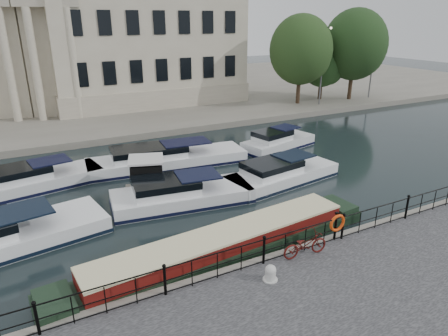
# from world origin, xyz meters

# --- Properties ---
(ground_plane) EXTENTS (160.00, 160.00, 0.00)m
(ground_plane) POSITION_xyz_m (0.00, 0.00, 0.00)
(ground_plane) COLOR black
(ground_plane) RESTS_ON ground
(far_bank) EXTENTS (120.00, 42.00, 0.55)m
(far_bank) POSITION_xyz_m (0.00, 39.00, 0.28)
(far_bank) COLOR #6B665B
(far_bank) RESTS_ON ground_plane
(railing) EXTENTS (24.14, 0.14, 1.22)m
(railing) POSITION_xyz_m (0.00, -2.25, 1.20)
(railing) COLOR black
(railing) RESTS_ON near_quay
(civic_building) EXTENTS (53.55, 31.84, 16.85)m
(civic_building) POSITION_xyz_m (-1.00, 34.71, 7.04)
(civic_building) COLOR #ADA38C
(civic_building) RESTS_ON far_bank
(lamp_posts) EXTENTS (8.24, 1.55, 8.07)m
(lamp_posts) POSITION_xyz_m (26.00, 20.70, 4.80)
(lamp_posts) COLOR #59595B
(lamp_posts) RESTS_ON far_bank
(bicycle) EXTENTS (2.00, 0.84, 1.03)m
(bicycle) POSITION_xyz_m (1.74, -2.56, 1.06)
(bicycle) COLOR #48100D
(bicycle) RESTS_ON near_quay
(mooring_bollard) EXTENTS (0.55, 0.55, 0.62)m
(mooring_bollard) POSITION_xyz_m (-0.35, -3.24, 0.84)
(mooring_bollard) COLOR #B4B4AF
(mooring_bollard) RESTS_ON near_quay
(life_ring_post) EXTENTS (0.80, 0.21, 1.30)m
(life_ring_post) POSITION_xyz_m (3.66, -2.24, 1.37)
(life_ring_post) COLOR black
(life_ring_post) RESTS_ON near_quay
(narrowboat) EXTENTS (14.94, 3.26, 1.54)m
(narrowboat) POSITION_xyz_m (-0.76, -0.43, 0.37)
(narrowboat) COLOR black
(narrowboat) RESTS_ON ground_plane
(harbour_hut) EXTENTS (3.17, 2.88, 2.16)m
(harbour_hut) POSITION_xyz_m (-1.58, 7.50, 0.95)
(harbour_hut) COLOR #6B665B
(harbour_hut) RESTS_ON ground_plane
(cabin_cruisers) EXTENTS (27.76, 10.77, 1.99)m
(cabin_cruisers) POSITION_xyz_m (-1.20, 7.87, 0.37)
(cabin_cruisers) COLOR white
(cabin_cruisers) RESTS_ON ground_plane
(trees) EXTENTS (13.79, 7.75, 10.05)m
(trees) POSITION_xyz_m (24.25, 21.74, 6.00)
(trees) COLOR black
(trees) RESTS_ON far_bank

